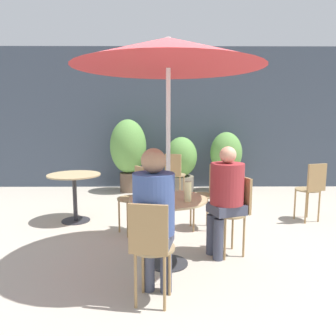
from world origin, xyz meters
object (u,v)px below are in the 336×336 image
at_px(seated_person_0, 154,211).
at_px(beer_glass_1, 188,191).
at_px(bistro_chair_5, 136,193).
at_px(umbrella, 168,53).
at_px(beer_glass_2, 164,185).
at_px(bistro_chair_4, 175,172).
at_px(potted_plant_1, 181,162).
at_px(bistro_chair_0, 151,243).
at_px(bistro_chair_1, 236,207).
at_px(cafe_table_far, 74,185).
at_px(bistro_chair_3, 312,186).
at_px(potted_plant_0, 128,149).
at_px(beer_glass_0, 151,195).
at_px(bistro_chair_2, 207,190).
at_px(potted_plant_2, 226,158).
at_px(seated_person_1, 226,192).
at_px(cafe_table_near, 168,213).

xyz_separation_m(seated_person_0, beer_glass_1, (0.31, 0.53, 0.04)).
bearing_deg(beer_glass_1, bistro_chair_5, 118.79).
relative_size(seated_person_0, beer_glass_1, 6.48).
xyz_separation_m(beer_glass_1, umbrella, (-0.19, 0.12, 1.32)).
bearing_deg(beer_glass_1, beer_glass_2, 124.00).
bearing_deg(bistro_chair_4, potted_plant_1, -80.65).
distance_m(bistro_chair_0, bistro_chair_1, 1.38).
distance_m(cafe_table_far, bistro_chair_1, 2.42).
bearing_deg(bistro_chair_3, potted_plant_0, -53.19).
xyz_separation_m(bistro_chair_0, beer_glass_1, (0.33, 0.66, 0.27)).
height_order(seated_person_0, beer_glass_0, seated_person_0).
xyz_separation_m(bistro_chair_1, bistro_chair_4, (-0.62, 2.41, 0.00)).
relative_size(bistro_chair_2, umbrella, 0.39).
height_order(cafe_table_far, potted_plant_2, potted_plant_2).
height_order(bistro_chair_2, beer_glass_1, beer_glass_1).
xyz_separation_m(cafe_table_far, beer_glass_0, (1.19, -1.60, 0.24)).
height_order(seated_person_1, potted_plant_0, potted_plant_0).
bearing_deg(potted_plant_2, beer_glass_2, -111.27).
xyz_separation_m(cafe_table_near, bistro_chair_0, (-0.14, -0.78, -0.01)).
height_order(bistro_chair_3, beer_glass_0, bistro_chair_3).
height_order(bistro_chair_1, beer_glass_2, beer_glass_2).
relative_size(cafe_table_far, seated_person_0, 0.60).
xyz_separation_m(seated_person_0, beer_glass_2, (0.08, 0.87, 0.04)).
height_order(bistro_chair_2, potted_plant_2, potted_plant_2).
bearing_deg(seated_person_1, beer_glass_2, -109.65).
height_order(seated_person_1, beer_glass_2, seated_person_1).
relative_size(bistro_chair_1, umbrella, 0.39).
bearing_deg(beer_glass_2, seated_person_0, -95.19).
distance_m(bistro_chair_2, beer_glass_0, 1.46).
distance_m(bistro_chair_4, potted_plant_1, 0.77).
bearing_deg(beer_glass_0, bistro_chair_2, 60.73).
relative_size(cafe_table_near, cafe_table_far, 1.04).
bearing_deg(seated_person_0, bistro_chair_1, -123.06).
distance_m(cafe_table_far, bistro_chair_3, 3.45).
distance_m(seated_person_1, potted_plant_2, 3.27).
height_order(bistro_chair_1, beer_glass_1, beer_glass_1).
bearing_deg(cafe_table_near, bistro_chair_4, 87.14).
distance_m(bistro_chair_1, potted_plant_2, 3.20).
height_order(bistro_chair_0, seated_person_1, seated_person_1).
height_order(seated_person_1, potted_plant_2, potted_plant_2).
distance_m(seated_person_0, beer_glass_0, 0.51).
bearing_deg(cafe_table_far, beer_glass_1, -45.41).
distance_m(bistro_chair_4, seated_person_0, 3.35).
height_order(bistro_chair_0, bistro_chair_3, same).
relative_size(cafe_table_near, beer_glass_1, 4.03).
bearing_deg(cafe_table_near, umbrella, -33.69).
distance_m(bistro_chair_2, bistro_chair_4, 1.62).
distance_m(bistro_chair_1, beer_glass_1, 0.73).
xyz_separation_m(bistro_chair_2, potted_plant_2, (0.68, 2.32, 0.17)).
bearing_deg(beer_glass_2, bistro_chair_3, 28.74).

